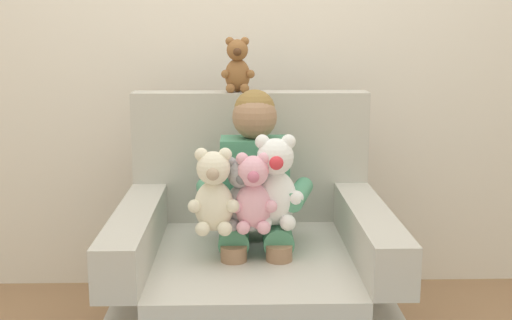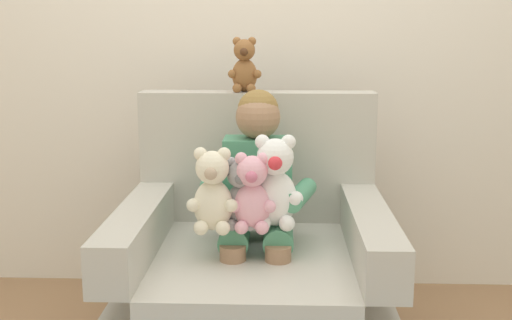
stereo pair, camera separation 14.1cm
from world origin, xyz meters
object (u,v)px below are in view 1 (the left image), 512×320
armchair (252,276)px  seated_child (255,189)px  plush_cream (214,193)px  plush_brown_on_backrest (237,67)px  plush_white (275,184)px  plush_grey (242,195)px  plush_pink (253,195)px

armchair → seated_child: bearing=70.7°
plush_cream → plush_brown_on_backrest: plush_brown_on_backrest is taller
seated_child → plush_white: seated_child is taller
plush_cream → plush_brown_on_backrest: bearing=87.5°
plush_white → plush_grey: size_ratio=1.30×
plush_pink → plush_brown_on_backrest: (-0.05, 0.51, 0.41)m
armchair → plush_white: size_ratio=2.94×
plush_grey → plush_brown_on_backrest: 0.64m
seated_child → plush_cream: seated_child is taller
seated_child → plush_brown_on_backrest: plush_brown_on_backrest is taller
seated_child → plush_pink: bearing=-86.2°
armchair → plush_grey: size_ratio=3.82×
plush_brown_on_backrest → plush_grey: bearing=-104.9°
plush_cream → plush_grey: (0.10, 0.04, -0.02)m
armchair → plush_pink: size_ratio=3.51×
seated_child → plush_white: size_ratio=2.47×
plush_white → plush_brown_on_backrest: bearing=101.8°
seated_child → plush_cream: 0.25m
plush_brown_on_backrest → plush_cream: bearing=-115.5°
seated_child → plush_white: 0.16m
armchair → plush_brown_on_backrest: (-0.05, 0.36, 0.77)m
armchair → seated_child: size_ratio=1.19×
plush_cream → plush_white: bearing=22.2°
seated_child → plush_white: (0.07, -0.14, 0.05)m
plush_pink → armchair: bearing=95.4°
seated_child → armchair: bearing=-102.1°
armchair → plush_white: (0.08, -0.11, 0.39)m
seated_child → plush_grey: (-0.05, -0.16, 0.02)m
plush_cream → plush_pink: size_ratio=1.07×
plush_white → plush_grey: bearing=-175.9°
plush_pink → plush_brown_on_backrest: 0.66m
plush_pink → plush_grey: bearing=147.3°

